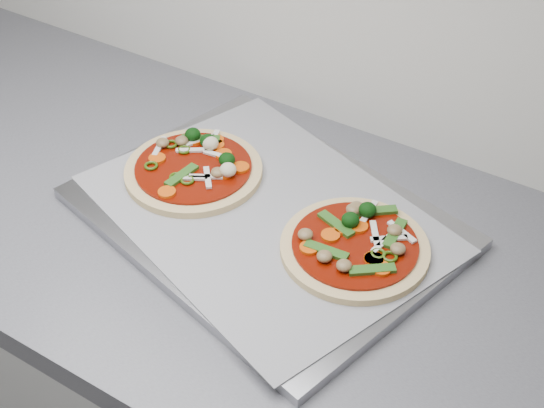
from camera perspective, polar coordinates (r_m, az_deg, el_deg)
The scene contains 5 objects.
countertop at distance 0.97m, azimuth 10.99°, elevation -8.40°, with size 3.60×0.60×0.04m, color slate.
baking_tray at distance 1.04m, azimuth -0.56°, elevation -1.02°, with size 0.49×0.36×0.02m, color #97979C.
parchment at distance 1.03m, azimuth -0.57°, elevation -0.64°, with size 0.47×0.34×0.00m, color #939298.
pizza_left at distance 1.10m, azimuth -5.80°, elevation 2.78°, with size 0.21×0.21×0.03m.
pizza_right at distance 0.98m, azimuth 6.31°, elevation -3.06°, with size 0.26×0.26×0.03m.
Camera 1 is at (0.18, 0.67, 1.59)m, focal length 50.00 mm.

